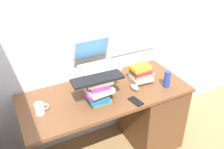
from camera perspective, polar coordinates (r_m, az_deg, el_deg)
The scene contains 11 objects.
wall_back at distance 2.25m, azimuth -5.77°, elevation 12.28°, with size 6.00×0.06×2.60m.
desk at distance 2.53m, azimuth 6.87°, elevation -8.54°, with size 1.51×0.65×0.75m.
book_stack_tall at distance 2.17m, azimuth -2.95°, elevation -1.22°, with size 0.22×0.20×0.21m.
book_stack_keyboard_riser at distance 2.02m, azimuth -3.22°, elevation -3.69°, with size 0.23×0.20×0.21m.
book_stack_side at distance 2.33m, azimuth 6.77°, elevation 0.19°, with size 0.22×0.20×0.16m.
laptop at distance 2.15m, azimuth -3.73°, elevation 3.46°, with size 0.32×0.33×0.23m.
keyboard at distance 1.96m, azimuth -3.38°, elevation -1.03°, with size 0.42×0.14×0.02m, color black.
computer_mouse at distance 2.23m, azimuth 5.28°, elevation -2.97°, with size 0.06×0.10×0.04m, color #A5A8AD.
mug at distance 2.01m, azimuth -16.40°, elevation -7.60°, with size 0.11×0.07×0.09m.
water_bottle at distance 2.27m, azimuth 12.66°, elevation -1.09°, with size 0.06×0.06×0.16m, color #263FA5.
cell_phone at distance 2.08m, azimuth 5.53°, elevation -6.22°, with size 0.07×0.14×0.01m, color black.
Camera 1 is at (-0.77, -1.63, 2.00)m, focal length 39.38 mm.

